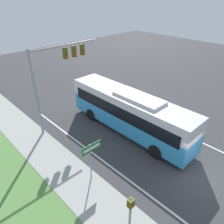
{
  "coord_description": "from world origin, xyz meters",
  "views": [
    {
      "loc": [
        -11.38,
        -3.43,
        10.9
      ],
      "look_at": [
        -0.47,
        7.96,
        1.87
      ],
      "focal_mm": 35.0,
      "sensor_mm": 36.0,
      "label": 1
    }
  ],
  "objects_px": {
    "bus": "(130,111)",
    "signal_gantry": "(56,69)",
    "pedestrian_signal": "(130,214)",
    "street_sign": "(91,154)"
  },
  "relations": [
    {
      "from": "bus",
      "to": "street_sign",
      "type": "relative_size",
      "value": 4.31
    },
    {
      "from": "signal_gantry",
      "to": "bus",
      "type": "bearing_deg",
      "value": -52.84
    },
    {
      "from": "bus",
      "to": "signal_gantry",
      "type": "bearing_deg",
      "value": 127.16
    },
    {
      "from": "signal_gantry",
      "to": "pedestrian_signal",
      "type": "bearing_deg",
      "value": -107.28
    },
    {
      "from": "pedestrian_signal",
      "to": "signal_gantry",
      "type": "bearing_deg",
      "value": 72.72
    },
    {
      "from": "bus",
      "to": "signal_gantry",
      "type": "relative_size",
      "value": 1.65
    },
    {
      "from": "bus",
      "to": "pedestrian_signal",
      "type": "distance_m",
      "value": 9.58
    },
    {
      "from": "signal_gantry",
      "to": "street_sign",
      "type": "xyz_separation_m",
      "value": [
        -2.14,
        -6.74,
        -3.26
      ]
    },
    {
      "from": "bus",
      "to": "pedestrian_signal",
      "type": "xyz_separation_m",
      "value": [
        -7.07,
        -6.46,
        0.07
      ]
    },
    {
      "from": "bus",
      "to": "signal_gantry",
      "type": "xyz_separation_m",
      "value": [
        -3.59,
        4.73,
        3.27
      ]
    }
  ]
}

